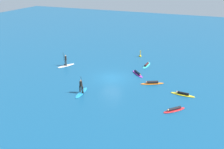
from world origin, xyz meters
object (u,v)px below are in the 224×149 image
object	(u,v)px
surfer_on_white_board	(66,63)
marker_buoy	(140,56)
surfer_on_purple_board	(138,73)
surfer_on_red_board	(174,109)
surfer_on_yellow_board	(183,94)
surfer_on_blue_board	(81,90)
surfer_on_orange_board	(152,83)
surfer_on_teal_board	(147,65)

from	to	relation	value
surfer_on_white_board	marker_buoy	world-z (taller)	surfer_on_white_board
surfer_on_purple_board	surfer_on_red_board	bearing A→B (deg)	-4.86
surfer_on_purple_board	surfer_on_white_board	distance (m)	11.42
surfer_on_yellow_board	surfer_on_white_board	size ratio (longest dim) A/B	0.98
surfer_on_blue_board	surfer_on_red_board	world-z (taller)	surfer_on_blue_board
surfer_on_orange_board	surfer_on_white_board	distance (m)	14.25
surfer_on_red_board	surfer_on_white_board	distance (m)	19.51
surfer_on_blue_board	surfer_on_purple_board	distance (m)	9.59
surfer_on_white_board	marker_buoy	xyz separation A→B (m)	(9.36, 8.94, -0.24)
marker_buoy	surfer_on_white_board	bearing A→B (deg)	-136.33
surfer_on_yellow_board	surfer_on_orange_board	bearing A→B (deg)	-18.06
surfer_on_yellow_board	surfer_on_teal_board	xyz separation A→B (m)	(-6.72, 8.21, -0.00)
surfer_on_red_board	surfer_on_white_board	world-z (taller)	surfer_on_white_board
surfer_on_blue_board	surfer_on_white_board	bearing A→B (deg)	-143.27
surfer_on_red_board	surfer_on_teal_board	bearing A→B (deg)	-108.94
surfer_on_yellow_board	marker_buoy	size ratio (longest dim) A/B	2.42
marker_buoy	surfer_on_yellow_board	bearing A→B (deg)	-53.63
surfer_on_white_board	surfer_on_teal_board	xyz separation A→B (m)	(11.63, 4.93, -0.30)
surfer_on_orange_board	surfer_on_purple_board	size ratio (longest dim) A/B	1.20
surfer_on_red_board	surfer_on_orange_board	bearing A→B (deg)	-102.99
surfer_on_orange_board	surfer_on_white_board	bearing A→B (deg)	-33.45
surfer_on_purple_board	surfer_on_teal_board	size ratio (longest dim) A/B	0.85
surfer_on_red_board	marker_buoy	bearing A→B (deg)	-108.48
surfer_on_blue_board	surfer_on_purple_board	xyz separation A→B (m)	(4.50, 8.46, -0.30)
surfer_on_white_board	marker_buoy	size ratio (longest dim) A/B	2.47
surfer_on_red_board	surfer_on_teal_board	distance (m)	13.88
surfer_on_orange_board	surfer_on_teal_board	bearing A→B (deg)	-95.86
surfer_on_yellow_board	surfer_on_teal_board	distance (m)	10.61
surfer_on_yellow_board	surfer_on_red_board	bearing A→B (deg)	91.13
surfer_on_yellow_board	surfer_on_teal_board	world-z (taller)	surfer_on_yellow_board
surfer_on_orange_board	surfer_on_blue_board	xyz separation A→B (m)	(-7.29, -6.00, 0.29)
surfer_on_orange_board	surfer_on_blue_board	size ratio (longest dim) A/B	0.96
surfer_on_red_board	surfer_on_yellow_board	bearing A→B (deg)	-140.50
surfer_on_blue_board	surfer_on_red_board	bearing A→B (deg)	84.86
surfer_on_yellow_board	surfer_on_purple_board	distance (m)	8.16
surfer_on_white_board	surfer_on_red_board	bearing A→B (deg)	94.56
surfer_on_orange_board	marker_buoy	bearing A→B (deg)	-92.69
surfer_on_orange_board	surfer_on_red_board	distance (m)	7.05
surfer_on_white_board	marker_buoy	distance (m)	12.94
surfer_on_blue_board	surfer_on_teal_board	world-z (taller)	surfer_on_blue_board
surfer_on_yellow_board	surfer_on_red_board	distance (m)	4.10
surfer_on_red_board	surfer_on_teal_board	xyz separation A→B (m)	(-6.44, 12.29, -0.00)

